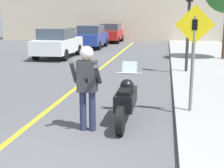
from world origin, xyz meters
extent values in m
cube|color=yellow|center=(-0.60, 6.00, 0.00)|extent=(0.12, 36.00, 0.01)
cube|color=beige|center=(0.00, 26.00, 3.66)|extent=(28.00, 1.20, 7.31)
cylinder|color=black|center=(1.47, 1.83, 0.30)|extent=(0.14, 0.60, 0.60)
cylinder|color=black|center=(1.47, 3.56, 0.30)|extent=(0.14, 0.60, 0.60)
cube|color=black|center=(1.47, 2.70, 0.53)|extent=(0.40, 1.18, 0.36)
sphere|color=black|center=(1.47, 2.86, 0.79)|extent=(0.32, 0.32, 0.32)
cube|color=black|center=(1.47, 2.43, 0.75)|extent=(0.28, 0.48, 0.10)
cylinder|color=silver|center=(1.47, 3.29, 1.01)|extent=(0.62, 0.03, 0.03)
cube|color=silver|center=(1.47, 3.36, 1.13)|extent=(0.36, 0.12, 0.31)
cylinder|color=#282D4C|center=(0.66, 1.97, 0.42)|extent=(0.14, 0.14, 0.84)
cylinder|color=#282D4C|center=(0.86, 1.97, 0.42)|extent=(0.14, 0.14, 0.84)
cube|color=#333338|center=(0.76, 1.97, 1.16)|extent=(0.40, 0.22, 0.64)
cylinder|color=#333338|center=(0.51, 1.87, 1.26)|extent=(0.09, 0.39, 0.50)
cylinder|color=#333338|center=(1.01, 1.85, 1.23)|extent=(0.09, 0.45, 0.45)
sphere|color=tan|center=(0.76, 1.97, 1.59)|extent=(0.23, 0.23, 0.23)
sphere|color=white|center=(0.76, 1.97, 1.64)|extent=(0.27, 0.27, 0.27)
cube|color=black|center=(0.82, 1.69, 1.13)|extent=(0.06, 0.05, 0.11)
cylinder|color=slate|center=(2.95, 3.37, 1.24)|extent=(0.08, 0.08, 2.24)
cube|color=yellow|center=(2.95, 3.35, 2.17)|extent=(0.91, 0.02, 0.91)
cube|color=black|center=(2.95, 3.34, 2.17)|extent=(0.12, 0.01, 0.24)
cylinder|color=#2D2D30|center=(3.18, 8.98, 1.90)|extent=(0.12, 0.12, 3.55)
cylinder|color=black|center=(-4.63, 14.42, 0.32)|extent=(0.22, 0.64, 0.64)
cylinder|color=black|center=(-2.97, 14.42, 0.32)|extent=(0.22, 0.64, 0.64)
cylinder|color=black|center=(-4.63, 11.81, 0.32)|extent=(0.22, 0.64, 0.64)
cylinder|color=black|center=(-2.97, 11.81, 0.32)|extent=(0.22, 0.64, 0.64)
cube|color=white|center=(-3.80, 13.12, 0.70)|extent=(1.80, 4.20, 0.76)
cube|color=#38424C|center=(-3.80, 12.95, 1.38)|extent=(1.58, 2.18, 0.60)
cylinder|color=black|center=(-3.98, 20.01, 0.32)|extent=(0.22, 0.64, 0.64)
cylinder|color=black|center=(-2.33, 20.01, 0.32)|extent=(0.22, 0.64, 0.64)
cylinder|color=black|center=(-3.98, 17.40, 0.32)|extent=(0.22, 0.64, 0.64)
cylinder|color=black|center=(-2.33, 17.40, 0.32)|extent=(0.22, 0.64, 0.64)
cube|color=navy|center=(-3.15, 18.70, 0.70)|extent=(1.80, 4.20, 0.76)
cube|color=#38424C|center=(-3.15, 18.54, 1.38)|extent=(1.58, 2.18, 0.60)
cylinder|color=black|center=(-3.44, 25.24, 0.32)|extent=(0.22, 0.64, 0.64)
cylinder|color=black|center=(-1.78, 25.24, 0.32)|extent=(0.22, 0.64, 0.64)
cylinder|color=black|center=(-3.44, 22.63, 0.32)|extent=(0.22, 0.64, 0.64)
cylinder|color=black|center=(-1.78, 22.63, 0.32)|extent=(0.22, 0.64, 0.64)
cube|color=#B21E19|center=(-2.61, 23.93, 0.70)|extent=(1.80, 4.20, 0.76)
cube|color=#38424C|center=(-2.61, 23.77, 1.38)|extent=(1.58, 2.18, 0.60)
camera|label=1|loc=(2.33, -4.08, 2.37)|focal=50.00mm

